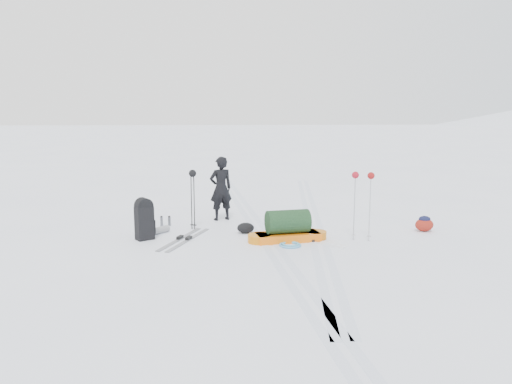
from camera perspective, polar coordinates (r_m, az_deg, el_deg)
ground at (r=10.67m, az=1.14°, el=-5.32°), size 200.00×200.00×0.00m
ski_tracks at (r=11.59m, az=3.71°, el=-4.16°), size 3.38×17.97×0.01m
skier at (r=12.37m, az=-4.04°, el=0.41°), size 0.67×0.56×1.59m
pulk_sled at (r=10.44m, az=3.65°, el=-4.24°), size 1.76×0.76×0.65m
expedition_rucksack at (r=10.79m, az=-12.43°, el=-3.12°), size 0.69×0.94×0.89m
ski_poles_black at (r=11.38m, az=-7.26°, el=1.30°), size 0.18×0.17×1.38m
ski_poles_silver at (r=10.49m, az=12.12°, el=0.99°), size 0.43×0.28×1.45m
touring_skis_grey at (r=10.66m, az=-8.19°, el=-5.33°), size 1.02×1.99×0.07m
touring_skis_white at (r=10.49m, az=6.54°, el=-5.55°), size 1.30×1.25×0.06m
rope_coil at (r=10.09m, az=3.94°, el=-6.03°), size 0.50×0.50×0.05m
small_daypack at (r=11.88m, az=18.68°, el=-3.47°), size 0.43×0.33×0.35m
thermos_pair at (r=11.98m, az=-10.33°, el=-3.29°), size 0.26×0.16×0.25m
stuff_sack at (r=11.09m, az=-1.20°, el=-4.13°), size 0.44×0.37×0.24m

